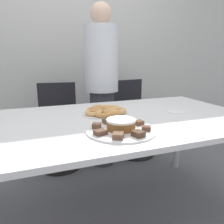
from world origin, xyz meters
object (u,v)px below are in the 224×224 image
napkin (176,112)px  person_standing (102,84)px  office_chair_right (134,120)px  plate_cake (121,130)px  plate_donuts (105,113)px  office_chair_left (59,128)px  frosted_cake (121,124)px

napkin → person_standing: bearing=109.3°
office_chair_right → plate_cake: (-0.67, -1.21, 0.34)m
office_chair_right → napkin: 1.05m
office_chair_right → plate_donuts: size_ratio=2.66×
office_chair_left → frosted_cake: (0.20, -1.21, 0.38)m
office_chair_left → frosted_cake: bearing=-72.8°
office_chair_right → plate_donuts: bearing=-135.8°
office_chair_right → napkin: size_ratio=6.83×
person_standing → plate_donuts: 0.73m
napkin → plate_donuts: bearing=163.6°
person_standing → office_chair_right: 0.65m
person_standing → plate_cake: person_standing is taller
person_standing → plate_cake: bearing=-102.4°
person_standing → frosted_cake: (-0.23, -1.07, -0.08)m
plate_cake → napkin: (0.53, 0.23, -0.00)m
plate_donuts → napkin: (0.49, -0.14, -0.00)m
office_chair_right → plate_donuts: (-0.63, -0.83, 0.34)m
person_standing → plate_donuts: (-0.20, -0.69, -0.11)m
person_standing → office_chair_left: size_ratio=1.88×
office_chair_right → plate_donuts: 1.10m
office_chair_left → plate_cake: office_chair_left is taller
office_chair_left → office_chair_right: size_ratio=1.00×
office_chair_left → person_standing: bearing=-10.4°
plate_donuts → office_chair_right: bearing=52.7°
plate_donuts → napkin: size_ratio=2.57×
plate_cake → frosted_cake: size_ratio=2.41×
napkin → frosted_cake: bearing=-156.2°
napkin → office_chair_right: bearing=81.6°
plate_donuts → napkin: plate_donuts is taller
plate_cake → plate_donuts: size_ratio=1.17×
person_standing → plate_cake: size_ratio=4.26×
frosted_cake → napkin: size_ratio=1.25×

